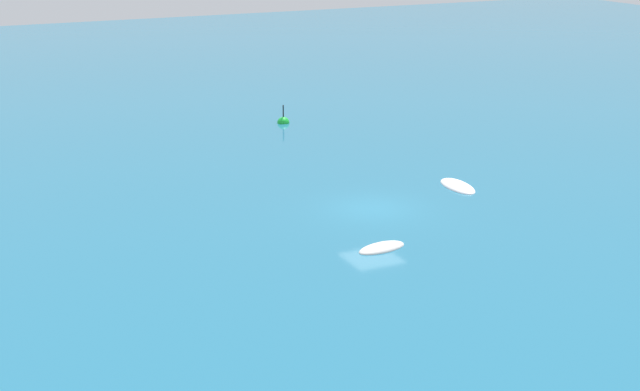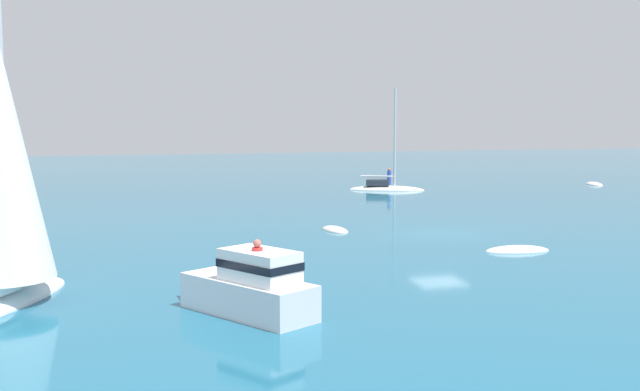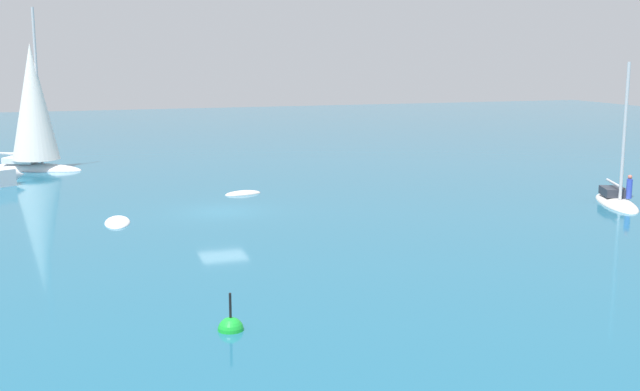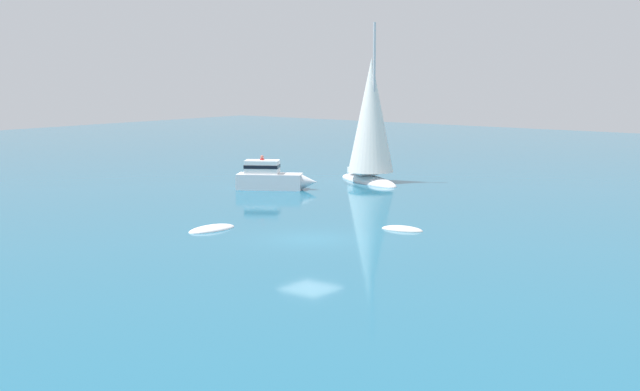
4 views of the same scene
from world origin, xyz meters
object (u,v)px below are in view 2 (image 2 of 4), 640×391
rib (335,231)px  skiff_1 (594,185)px  sailboat_1 (386,187)px  skiff (517,251)px  cabin_cruiser (245,286)px

rib → skiff_1: size_ratio=0.84×
sailboat_1 → skiff: bearing=-75.1°
skiff_1 → rib: bearing=-41.3°
skiff → cabin_cruiser: (7.53, -13.25, 0.83)m
rib → skiff_1: skiff_1 is taller
sailboat_1 → cabin_cruiser: sailboat_1 is taller
skiff → rib: size_ratio=1.24×
skiff → rib: skiff is taller
skiff → rib: (-7.83, -6.06, 0.00)m
sailboat_1 → rib: 21.67m
skiff → skiff_1: 35.02m
cabin_cruiser → skiff_1: (-34.61, 35.46, -0.83)m
sailboat_1 → cabin_cruiser: (34.73, -16.89, 0.63)m
skiff → skiff_1: size_ratio=1.04×
cabin_cruiser → skiff_1: cabin_cruiser is taller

